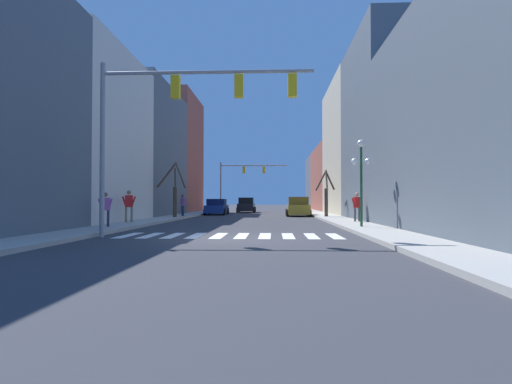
# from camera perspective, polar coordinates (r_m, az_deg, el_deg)

# --- Properties ---
(ground_plane) EXTENTS (240.00, 240.00, 0.00)m
(ground_plane) POSITION_cam_1_polar(r_m,az_deg,el_deg) (14.62, -4.14, -6.63)
(ground_plane) COLOR #38383D
(sidewalk_left) EXTENTS (2.11, 90.00, 0.15)m
(sidewalk_left) POSITION_cam_1_polar(r_m,az_deg,el_deg) (16.46, -25.74, -5.64)
(sidewalk_left) COLOR #ADA89E
(sidewalk_left) RESTS_ON ground_plane
(sidewalk_right) EXTENTS (2.11, 90.00, 0.15)m
(sidewalk_right) POSITION_cam_1_polar(r_m,az_deg,el_deg) (15.16, 19.43, -6.08)
(sidewalk_right) COLOR #ADA89E
(sidewalk_right) RESTS_ON ground_plane
(building_row_left) EXTENTS (6.00, 41.29, 13.24)m
(building_row_left) POSITION_cam_1_polar(r_m,az_deg,el_deg) (32.67, -18.81, 6.45)
(building_row_left) COLOR #515B66
(building_row_left) RESTS_ON ground_plane
(building_row_right) EXTENTS (6.00, 59.85, 12.56)m
(building_row_right) POSITION_cam_1_polar(r_m,az_deg,el_deg) (38.23, 15.31, 4.55)
(building_row_right) COLOR #515B66
(building_row_right) RESTS_ON ground_plane
(crosswalk_stripes) EXTENTS (8.55, 2.60, 0.01)m
(crosswalk_stripes) POSITION_cam_1_polar(r_m,az_deg,el_deg) (15.70, -3.68, -6.25)
(crosswalk_stripes) COLOR white
(crosswalk_stripes) RESTS_ON ground_plane
(traffic_signal_near) EXTENTS (8.04, 0.28, 6.59)m
(traffic_signal_near) POSITION_cam_1_polar(r_m,az_deg,el_deg) (15.55, -10.81, 12.04)
(traffic_signal_near) COLOR gray
(traffic_signal_near) RESTS_ON ground_plane
(traffic_signal_far) EXTENTS (8.21, 0.28, 6.06)m
(traffic_signal_far) POSITION_cam_1_polar(r_m,az_deg,el_deg) (48.70, -2.15, 2.41)
(traffic_signal_far) COLOR gray
(traffic_signal_far) RESTS_ON ground_plane
(street_lamp_right_corner) EXTENTS (0.95, 0.36, 4.13)m
(street_lamp_right_corner) POSITION_cam_1_polar(r_m,az_deg,el_deg) (19.63, 14.79, 3.78)
(street_lamp_right_corner) COLOR #1E4C2D
(street_lamp_right_corner) RESTS_ON sidewalk_right
(car_parked_right_mid) EXTENTS (2.07, 4.47, 1.54)m
(car_parked_right_mid) POSITION_cam_1_polar(r_m,az_deg,el_deg) (39.14, -5.63, -2.18)
(car_parked_right_mid) COLOR navy
(car_parked_right_mid) RESTS_ON ground_plane
(car_at_intersection) EXTENTS (2.07, 4.55, 1.73)m
(car_at_intersection) POSITION_cam_1_polar(r_m,az_deg,el_deg) (46.50, -1.38, -1.94)
(car_at_intersection) COLOR black
(car_at_intersection) RESTS_ON ground_plane
(car_parked_right_near) EXTENTS (2.11, 4.23, 1.70)m
(car_parked_right_near) POSITION_cam_1_polar(r_m,az_deg,el_deg) (35.49, 6.01, -2.18)
(car_parked_right_near) COLOR #A38423
(car_parked_right_near) RESTS_ON ground_plane
(pedestrian_crossing_street) EXTENTS (0.47, 0.67, 1.72)m
(pedestrian_crossing_street) POSITION_cam_1_polar(r_m,az_deg,el_deg) (32.45, -10.42, -1.58)
(pedestrian_crossing_street) COLOR #282D47
(pedestrian_crossing_street) RESTS_ON sidewalk_left
(pedestrian_on_left_sidewalk) EXTENTS (0.55, 0.54, 1.61)m
(pedestrian_on_left_sidewalk) POSITION_cam_1_polar(r_m,az_deg,el_deg) (19.98, -20.73, -1.93)
(pedestrian_on_left_sidewalk) COLOR #282D47
(pedestrian_on_left_sidewalk) RESTS_ON sidewalk_left
(pedestrian_on_right_sidewalk) EXTENTS (0.77, 0.34, 1.81)m
(pedestrian_on_right_sidewalk) POSITION_cam_1_polar(r_m,az_deg,el_deg) (23.67, -17.70, -1.55)
(pedestrian_on_right_sidewalk) COLOR #7A705B
(pedestrian_on_right_sidewalk) RESTS_ON sidewalk_left
(pedestrian_waiting_at_curb) EXTENTS (0.71, 0.35, 1.70)m
(pedestrian_waiting_at_curb) POSITION_cam_1_polar(r_m,az_deg,el_deg) (24.33, 14.23, -1.71)
(pedestrian_waiting_at_curb) COLOR #4C4C51
(pedestrian_waiting_at_curb) RESTS_ON sidewalk_right
(street_tree_left_near) EXTENTS (1.56, 1.70, 3.63)m
(street_tree_left_near) POSITION_cam_1_polar(r_m,az_deg,el_deg) (31.42, 9.99, -0.35)
(street_tree_left_near) COLOR #473828
(street_tree_left_near) RESTS_ON sidewalk_right
(street_tree_right_mid) EXTENTS (2.39, 1.32, 4.11)m
(street_tree_right_mid) POSITION_cam_1_polar(r_m,az_deg,el_deg) (30.16, -11.61, -0.10)
(street_tree_right_mid) COLOR #473828
(street_tree_right_mid) RESTS_ON sidewalk_left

